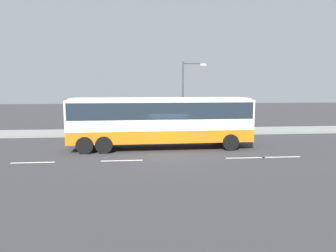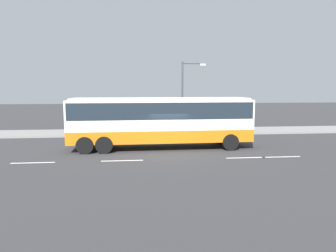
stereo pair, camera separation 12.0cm
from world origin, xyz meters
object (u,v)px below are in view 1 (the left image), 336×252
object	(u,v)px
pedestrian_near_curb	(171,122)
pedestrian_at_crossing	(188,120)
street_lamp	(186,91)
coach_bus	(161,117)

from	to	relation	value
pedestrian_near_curb	pedestrian_at_crossing	bearing A→B (deg)	-146.49
street_lamp	pedestrian_near_curb	bearing A→B (deg)	153.81
street_lamp	coach_bus	bearing A→B (deg)	-113.68
pedestrian_near_curb	pedestrian_at_crossing	xyz separation A→B (m)	(1.66, 0.90, 0.05)
pedestrian_near_curb	street_lamp	distance (m)	3.07
pedestrian_near_curb	street_lamp	size ratio (longest dim) A/B	0.26
coach_bus	street_lamp	size ratio (longest dim) A/B	1.97
coach_bus	pedestrian_at_crossing	world-z (taller)	coach_bus
pedestrian_near_curb	coach_bus	bearing A→B (deg)	82.75
coach_bus	pedestrian_at_crossing	size ratio (longest dim) A/B	7.32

